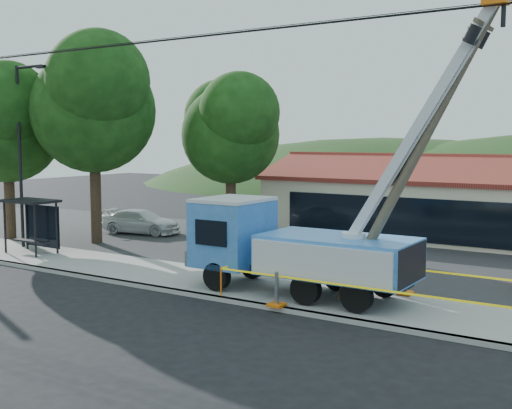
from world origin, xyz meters
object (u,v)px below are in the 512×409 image
object	(u,v)px
leaning_pole	(420,146)
car_white	(142,235)
bus_shelter	(33,214)
car_silver	(245,246)
utility_truck	(294,244)

from	to	relation	value
leaning_pole	car_white	xyz separation A→B (m)	(-18.73, 7.69, -5.28)
car_white	bus_shelter	bearing A→B (deg)	171.17
leaning_pole	bus_shelter	world-z (taller)	leaning_pole
leaning_pole	car_silver	size ratio (longest dim) A/B	2.26
utility_truck	car_silver	world-z (taller)	utility_truck
leaning_pole	car_silver	world-z (taller)	leaning_pole
utility_truck	leaning_pole	world-z (taller)	utility_truck
car_silver	leaning_pole	bearing A→B (deg)	-57.23
leaning_pole	bus_shelter	distance (m)	18.82
leaning_pole	car_white	distance (m)	20.92
bus_shelter	car_white	size ratio (longest dim) A/B	0.56
leaning_pole	bus_shelter	size ratio (longest dim) A/B	3.60
leaning_pole	car_silver	xyz separation A→B (m)	(-11.71, 7.88, -5.28)
bus_shelter	utility_truck	bearing A→B (deg)	-0.64
utility_truck	leaning_pole	bearing A→B (deg)	1.59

